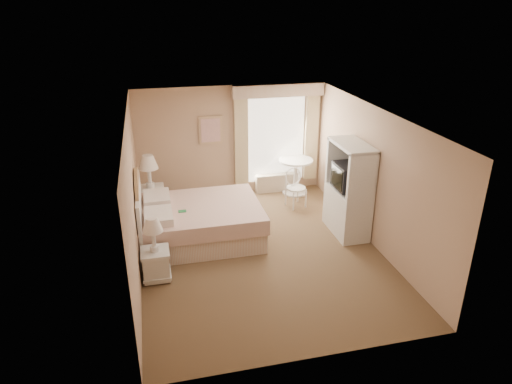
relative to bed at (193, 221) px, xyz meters
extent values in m
cube|color=brown|center=(1.11, -0.71, -0.38)|extent=(4.20, 5.50, 0.01)
cube|color=silver|center=(1.11, -0.71, 2.12)|extent=(4.20, 5.50, 0.01)
cube|color=tan|center=(1.11, 2.04, 0.87)|extent=(4.20, 0.01, 2.50)
cube|color=tan|center=(1.11, -3.46, 0.87)|extent=(4.20, 0.01, 2.50)
cube|color=tan|center=(-0.99, -0.71, 0.87)|extent=(0.01, 5.50, 2.50)
cube|color=tan|center=(3.21, -0.71, 0.87)|extent=(0.01, 5.50, 2.50)
cube|color=white|center=(2.16, 2.01, 0.87)|extent=(1.30, 0.02, 2.00)
cube|color=beige|center=(1.33, 1.96, 0.87)|extent=(0.30, 0.08, 2.05)
cube|color=beige|center=(2.99, 1.96, 0.87)|extent=(0.30, 0.08, 2.05)
cube|color=tan|center=(2.16, 1.92, 1.99)|extent=(2.05, 0.20, 0.28)
cube|color=beige|center=(2.16, 1.92, -0.17)|extent=(1.00, 0.22, 0.42)
cube|color=tan|center=(0.66, 2.01, 1.17)|extent=(0.52, 0.03, 0.62)
cube|color=beige|center=(0.66, 1.99, 1.17)|extent=(0.42, 0.02, 0.52)
cube|color=tan|center=(0.11, 0.00, -0.19)|extent=(2.22, 1.70, 0.38)
cube|color=#CBA698|center=(0.11, 0.00, 0.15)|extent=(2.29, 1.76, 0.30)
cube|color=beige|center=(-0.62, -0.40, 0.36)|extent=(0.48, 0.66, 0.15)
cube|color=beige|center=(-0.62, 0.40, 0.36)|extent=(0.48, 0.66, 0.15)
cube|color=#227F40|center=(-0.20, -0.16, 0.30)|extent=(0.14, 0.10, 0.01)
cube|color=silver|center=(-0.94, 0.00, 0.20)|extent=(0.06, 1.80, 1.17)
cylinder|color=tan|center=(-0.94, 0.00, 0.31)|extent=(0.05, 1.59, 1.59)
cube|color=white|center=(-0.73, -1.18, -0.14)|extent=(0.41, 0.41, 0.45)
cube|color=white|center=(-0.73, -1.18, 0.11)|extent=(0.45, 0.45, 0.05)
cube|color=white|center=(-0.73, -1.18, -0.29)|extent=(0.45, 0.45, 0.04)
cylinder|color=silver|center=(-0.73, -1.18, 0.18)|extent=(0.14, 0.14, 0.09)
cylinder|color=silver|center=(-0.73, -1.18, 0.36)|extent=(0.06, 0.06, 0.36)
cone|color=white|center=(-0.73, -1.18, 0.60)|extent=(0.32, 0.32, 0.23)
cube|color=white|center=(-0.73, 1.22, -0.09)|extent=(0.50, 0.50, 0.54)
cube|color=white|center=(-0.73, 1.22, 0.21)|extent=(0.54, 0.54, 0.07)
cube|color=white|center=(-0.73, 1.22, -0.27)|extent=(0.54, 0.54, 0.05)
cylinder|color=silver|center=(-0.73, 1.22, 0.30)|extent=(0.17, 0.17, 0.11)
cylinder|color=silver|center=(-0.73, 1.22, 0.52)|extent=(0.08, 0.08, 0.43)
cone|color=white|center=(-0.73, 1.22, 0.81)|extent=(0.39, 0.39, 0.28)
cylinder|color=silver|center=(2.55, 1.69, -0.36)|extent=(0.58, 0.58, 0.03)
cylinder|color=silver|center=(2.55, 1.69, 0.03)|extent=(0.09, 0.09, 0.78)
cylinder|color=white|center=(2.55, 1.69, 0.42)|extent=(0.78, 0.78, 0.04)
cylinder|color=silver|center=(2.22, 0.78, -0.17)|extent=(0.03, 0.03, 0.42)
cylinder|color=silver|center=(2.53, 0.86, -0.17)|extent=(0.03, 0.03, 0.42)
cylinder|color=silver|center=(2.14, 1.09, -0.17)|extent=(0.03, 0.03, 0.42)
cylinder|color=silver|center=(2.44, 1.17, -0.17)|extent=(0.03, 0.03, 0.42)
cylinder|color=white|center=(2.33, 0.98, 0.05)|extent=(0.50, 0.50, 0.04)
torus|color=silver|center=(2.30, 1.10, 0.27)|extent=(0.42, 0.20, 0.40)
cylinder|color=silver|center=(2.14, 1.09, 0.23)|extent=(0.03, 0.03, 0.37)
cylinder|color=silver|center=(2.44, 1.17, 0.23)|extent=(0.03, 0.03, 0.37)
cube|color=white|center=(2.92, -0.37, 0.06)|extent=(0.54, 1.08, 0.89)
cube|color=white|center=(2.92, -0.88, 0.95)|extent=(0.54, 0.08, 0.89)
cube|color=white|center=(2.92, 0.13, 0.95)|extent=(0.54, 0.08, 0.89)
cube|color=white|center=(2.92, -0.37, 1.39)|extent=(0.54, 1.08, 0.06)
cube|color=white|center=(3.17, -0.37, 0.95)|extent=(0.04, 1.08, 0.89)
cube|color=black|center=(2.90, -0.37, 0.78)|extent=(0.47, 0.59, 0.47)
cube|color=black|center=(2.66, -0.37, 0.78)|extent=(0.02, 0.49, 0.39)
camera|label=1|loc=(-0.62, -7.68, 3.85)|focal=32.00mm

